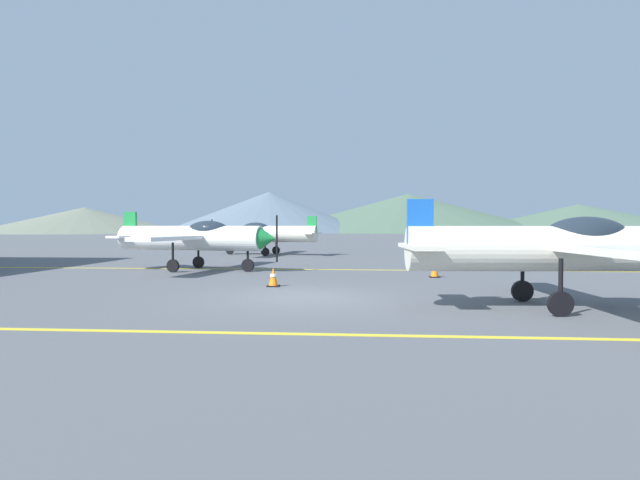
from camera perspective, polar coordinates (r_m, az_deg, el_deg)
ground_plane at (r=13.36m, az=-2.06°, el=-6.37°), size 400.00×400.00×0.00m
apron_line_near at (r=8.90m, az=-5.52°, el=-10.39°), size 80.00×0.16×0.01m
apron_line_far at (r=21.43m, az=0.46°, el=-3.34°), size 80.00×0.16×0.01m
airplane_near at (r=12.56m, az=25.39°, el=-0.71°), size 7.11×8.19×2.45m
airplane_mid at (r=21.64m, az=-13.74°, el=0.31°), size 7.16×8.18×2.45m
airplane_far at (r=32.25m, az=-6.31°, el=0.76°), size 7.16×8.19×2.45m
car_sedan at (r=28.59m, az=16.88°, el=-0.48°), size 4.45×2.33×1.62m
traffic_cone_front at (r=15.58m, az=-5.26°, el=-4.16°), size 0.36×0.36×0.59m
traffic_cone_side at (r=18.70m, az=12.72°, el=-3.23°), size 0.36×0.36×0.59m
hill_left at (r=146.58m, az=-24.89°, el=2.04°), size 52.98×52.98×6.64m
hill_centerleft at (r=146.49m, az=-5.75°, el=3.14°), size 59.99×59.99×11.54m
hill_centerright at (r=162.09m, az=9.84°, el=3.03°), size 88.03×88.03×11.84m
hill_right at (r=167.69m, az=26.98°, el=2.19°), size 72.42×72.42×8.12m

